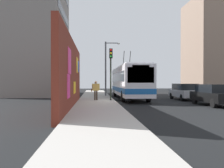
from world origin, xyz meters
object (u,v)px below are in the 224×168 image
(parked_car_silver, at_px, (185,91))
(pedestrian_midblock, at_px, (96,89))
(city_bus, at_px, (129,81))
(parked_car_black, at_px, (213,94))
(street_lamp, at_px, (107,65))
(traffic_light, at_px, (111,66))

(parked_car_silver, height_order, pedestrian_midblock, pedestrian_midblock)
(city_bus, bearing_deg, parked_car_silver, -109.42)
(parked_car_black, relative_size, street_lamp, 0.72)
(parked_car_silver, distance_m, street_lamp, 9.27)
(parked_car_black, bearing_deg, street_lamp, 34.99)
(parked_car_silver, xyz_separation_m, pedestrian_midblock, (-1.46, 8.66, 0.29))
(parked_car_black, bearing_deg, traffic_light, 63.35)
(parked_car_silver, distance_m, traffic_light, 7.90)
(parked_car_black, bearing_deg, parked_car_silver, -0.00)
(traffic_light, bearing_deg, street_lamp, -0.87)
(pedestrian_midblock, distance_m, traffic_light, 2.44)
(parked_car_silver, bearing_deg, street_lamp, 55.52)
(parked_car_silver, bearing_deg, pedestrian_midblock, 99.55)
(city_bus, relative_size, parked_car_black, 2.69)
(parked_car_silver, relative_size, pedestrian_midblock, 2.58)
(pedestrian_midblock, xyz_separation_m, street_lamp, (6.44, -1.41, 2.63))
(pedestrian_midblock, bearing_deg, parked_car_silver, -80.45)
(parked_car_silver, relative_size, street_lamp, 0.69)
(street_lamp, bearing_deg, parked_car_silver, -124.48)
(parked_car_black, bearing_deg, city_bus, 35.80)
(parked_car_silver, height_order, traffic_light, traffic_light)
(pedestrian_midblock, relative_size, traffic_light, 0.37)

